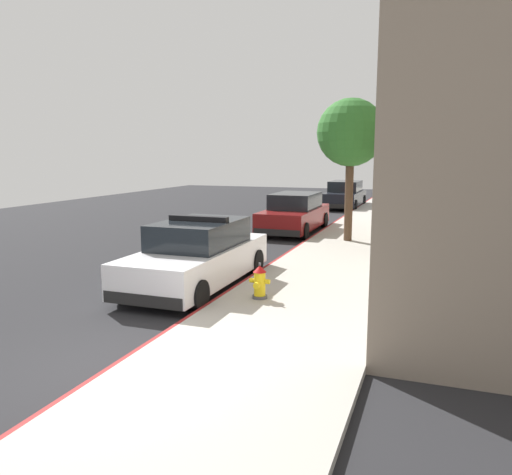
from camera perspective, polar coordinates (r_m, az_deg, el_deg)
name	(u,v)px	position (r m, az deg, el deg)	size (l,w,h in m)	color
ground_plane	(183,245)	(18.27, -8.27, -0.80)	(30.48, 60.00, 0.20)	#232326
sidewalk_pavement	(350,251)	(16.33, 10.65, -1.50)	(3.38, 60.00, 0.13)	#ADA89E
curb_painted_edge	(298,247)	(16.68, 4.78, -1.14)	(0.08, 60.00, 0.13)	maroon
police_cruiser	(198,255)	(12.01, -6.59, -2.03)	(1.94, 4.84, 1.68)	white
parked_car_silver_ahead	(295,214)	(20.40, 4.40, 2.72)	(1.94, 4.84, 1.56)	maroon
parked_car_dark_far	(345,195)	(30.01, 10.03, 4.75)	(1.94, 4.84, 1.56)	black
fire_hydrant	(260,282)	(10.53, 0.41, -5.06)	(0.44, 0.40, 0.76)	#4C4C51
street_tree	(351,134)	(17.67, 10.69, 11.48)	(2.29, 2.29, 4.85)	brown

